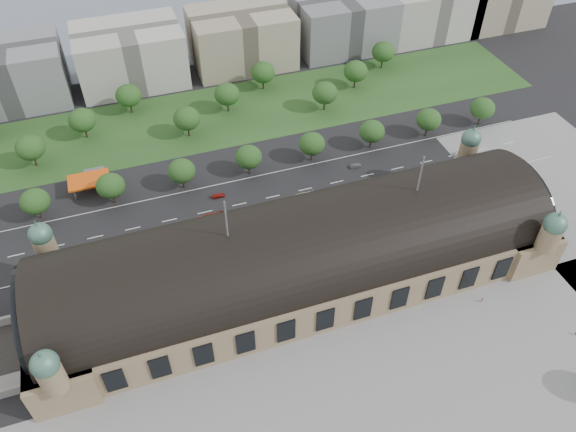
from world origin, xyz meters
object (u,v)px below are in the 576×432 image
object	(u,v)px
parked_car_6	(198,241)
parked_car_5	(216,236)
traffic_car_6	(461,153)
parked_car_0	(22,291)
parked_car_4	(199,240)
petrol_station	(92,178)
bus_east	(332,198)
parked_car_1	(103,265)
pedestrian_0	(482,300)
parked_car_2	(53,281)
parked_car_3	(99,274)
traffic_car_1	(47,246)
traffic_car_3	(218,196)
bus_west	(206,221)
bus_mid	(299,199)
traffic_car_2	(59,263)
traffic_car_5	(356,166)

from	to	relation	value
parked_car_6	parked_car_5	bearing A→B (deg)	64.33
traffic_car_6	parked_car_0	xyz separation A→B (m)	(-156.20, -15.54, -0.16)
parked_car_0	parked_car_4	world-z (taller)	parked_car_4
petrol_station	parked_car_0	world-z (taller)	petrol_station
bus_east	parked_car_1	bearing A→B (deg)	94.72
parked_car_6	pedestrian_0	world-z (taller)	pedestrian_0
parked_car_0	parked_car_1	size ratio (longest dim) A/B	0.73
parked_car_2	parked_car_3	bearing A→B (deg)	59.01
petrol_station	parked_car_0	bearing A→B (deg)	-119.10
traffic_car_1	bus_east	bearing A→B (deg)	-99.71
parked_car_5	bus_east	bearing A→B (deg)	68.38
traffic_car_3	traffic_car_6	distance (m)	92.19
parked_car_0	parked_car_5	distance (m)	58.86
bus_west	bus_mid	xyz separation A→B (m)	(32.35, 0.24, -0.13)
bus_east	parked_car_5	bearing A→B (deg)	96.83
parked_car_6	pedestrian_0	bearing A→B (deg)	29.65
bus_mid	parked_car_2	bearing A→B (deg)	94.28
traffic_car_1	parked_car_4	xyz separation A→B (m)	(46.03, -13.46, 0.06)
parked_car_4	traffic_car_2	bearing A→B (deg)	-126.74
parked_car_4	petrol_station	bearing A→B (deg)	-174.36
traffic_car_5	traffic_car_6	distance (m)	40.83
parked_car_3	parked_car_5	world-z (taller)	parked_car_3
parked_car_0	parked_car_2	size ratio (longest dim) A/B	0.86
petrol_station	traffic_car_6	bearing A→B (deg)	-11.90
traffic_car_1	parked_car_2	world-z (taller)	traffic_car_1
petrol_station	parked_car_3	world-z (taller)	petrol_station
traffic_car_3	parked_car_0	distance (m)	67.96
parked_car_0	bus_east	world-z (taller)	bus_east
bus_mid	traffic_car_5	bearing A→B (deg)	-68.20
traffic_car_1	bus_mid	bearing A→B (deg)	-98.47
traffic_car_3	pedestrian_0	size ratio (longest dim) A/B	2.91
parked_car_6	bus_east	distance (m)	47.93
bus_west	traffic_car_3	bearing A→B (deg)	-33.19
traffic_car_5	parked_car_1	xyz separation A→B (m)	(-92.41, -19.33, 0.04)
traffic_car_2	parked_car_4	size ratio (longest dim) A/B	1.07
parked_car_5	parked_car_6	size ratio (longest dim) A/B	1.06
traffic_car_3	traffic_car_5	xyz separation A→B (m)	(51.60, -0.33, 0.05)
parked_car_0	pedestrian_0	bearing A→B (deg)	33.79
bus_west	pedestrian_0	size ratio (longest dim) A/B	8.28
parked_car_0	parked_car_3	size ratio (longest dim) A/B	0.86
parked_car_1	bus_mid	size ratio (longest dim) A/B	0.45
parked_car_6	parked_car_3	bearing A→B (deg)	-108.36
traffic_car_3	traffic_car_5	bearing A→B (deg)	-92.16
pedestrian_0	parked_car_2	bearing A→B (deg)	164.85
parked_car_2	traffic_car_2	bearing A→B (deg)	140.78
parked_car_0	traffic_car_6	bearing A→B (deg)	59.99
parked_car_4	pedestrian_0	bearing A→B (deg)	24.81
traffic_car_5	petrol_station	bearing A→B (deg)	77.99
traffic_car_6	bus_mid	xyz separation A→B (m)	(-66.60, -5.45, 0.86)
parked_car_4	bus_mid	xyz separation A→B (m)	(36.24, 7.00, 0.87)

